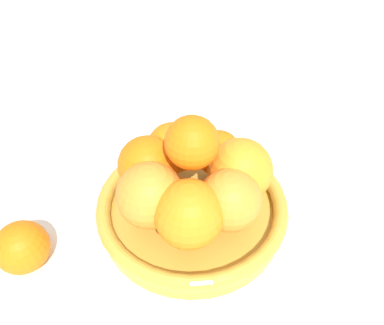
% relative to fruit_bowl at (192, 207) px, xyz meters
% --- Properties ---
extents(ground_plane, '(4.00, 4.00, 0.00)m').
position_rel_fruit_bowl_xyz_m(ground_plane, '(0.00, 0.00, -0.02)').
color(ground_plane, white).
extents(fruit_bowl, '(0.26, 0.26, 0.04)m').
position_rel_fruit_bowl_xyz_m(fruit_bowl, '(0.00, 0.00, 0.00)').
color(fruit_bowl, gold).
rests_on(fruit_bowl, ground_plane).
extents(orange_pile, '(0.20, 0.20, 0.13)m').
position_rel_fruit_bowl_xyz_m(orange_pile, '(-0.00, 0.00, 0.06)').
color(orange_pile, orange).
rests_on(orange_pile, fruit_bowl).
extents(stray_orange, '(0.07, 0.07, 0.07)m').
position_rel_fruit_bowl_xyz_m(stray_orange, '(0.05, 0.21, 0.01)').
color(stray_orange, orange).
rests_on(stray_orange, ground_plane).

